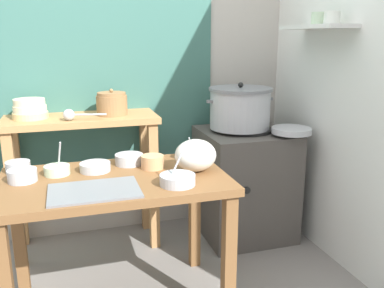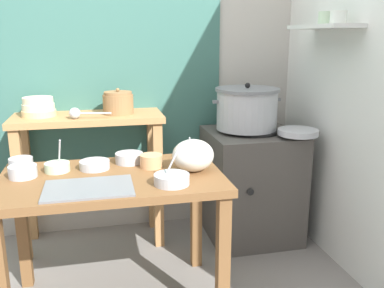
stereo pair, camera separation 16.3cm
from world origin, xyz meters
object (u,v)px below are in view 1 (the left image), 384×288
(prep_bowl_6, at_px, (188,154))
(ladle, at_px, (70,115))
(wide_pan, at_px, (291,130))
(serving_tray, at_px, (94,191))
(prep_bowl_1, at_px, (22,175))
(prep_bowl_0, at_px, (129,159))
(prep_bowl_7, at_px, (18,166))
(prep_bowl_5, at_px, (95,166))
(prep_bowl_2, at_px, (57,169))
(steamer_pot, at_px, (240,108))
(prep_bowl_4, at_px, (152,161))
(prep_bowl_3, at_px, (178,179))
(clay_pot, at_px, (112,104))
(stove_block, at_px, (244,183))
(plastic_bag, at_px, (195,155))
(prep_table, at_px, (116,199))
(bowl_stack_enamel, at_px, (30,109))
(back_shelf_table, at_px, (83,150))

(prep_bowl_6, bearing_deg, ladle, 147.52)
(wide_pan, bearing_deg, serving_tray, -157.25)
(serving_tray, relative_size, prep_bowl_1, 2.93)
(wide_pan, relative_size, prep_bowl_0, 1.71)
(prep_bowl_1, bearing_deg, prep_bowl_7, 101.91)
(prep_bowl_5, xyz_separation_m, prep_bowl_6, (0.52, 0.09, 0.00))
(prep_bowl_2, bearing_deg, steamer_pot, 22.25)
(prep_bowl_4, distance_m, prep_bowl_6, 0.26)
(prep_bowl_3, bearing_deg, prep_bowl_1, 159.33)
(clay_pot, bearing_deg, stove_block, -8.29)
(steamer_pot, height_order, prep_bowl_1, steamer_pot)
(serving_tray, distance_m, prep_bowl_5, 0.30)
(serving_tray, height_order, prep_bowl_3, prep_bowl_3)
(prep_bowl_0, bearing_deg, prep_bowl_2, -169.16)
(serving_tray, height_order, prep_bowl_7, prep_bowl_7)
(stove_block, relative_size, steamer_pot, 1.63)
(prep_bowl_6, bearing_deg, plastic_bag, -96.63)
(prep_table, height_order, prep_bowl_4, prep_bowl_4)
(prep_bowl_1, bearing_deg, prep_bowl_6, 9.53)
(clay_pot, distance_m, prep_bowl_5, 0.66)
(wide_pan, xyz_separation_m, prep_bowl_7, (-1.66, -0.15, -0.05))
(ladle, xyz_separation_m, prep_bowl_0, (0.28, -0.41, -0.18))
(wide_pan, bearing_deg, bowl_stack_enamel, 166.80)
(prep_bowl_2, bearing_deg, prep_bowl_5, 0.64)
(prep_bowl_4, bearing_deg, prep_table, -155.77)
(ladle, xyz_separation_m, plastic_bag, (0.59, -0.63, -0.13))
(ladle, bearing_deg, prep_bowl_3, -60.69)
(plastic_bag, relative_size, prep_bowl_0, 1.42)
(prep_table, xyz_separation_m, prep_bowl_0, (0.10, 0.20, 0.14))
(steamer_pot, xyz_separation_m, prep_bowl_5, (-1.02, -0.49, -0.18))
(prep_bowl_1, bearing_deg, stove_block, 20.74)
(stove_block, xyz_separation_m, clay_pot, (-0.89, 0.13, 0.59))
(prep_table, bearing_deg, prep_bowl_0, 63.15)
(clay_pot, distance_m, ladle, 0.29)
(ladle, relative_size, prep_bowl_7, 2.10)
(prep_bowl_4, distance_m, prep_bowl_5, 0.30)
(serving_tray, bearing_deg, bowl_stack_enamel, 108.44)
(clay_pot, bearing_deg, prep_table, -96.27)
(wide_pan, height_order, prep_bowl_4, wide_pan)
(prep_bowl_2, bearing_deg, wide_pan, 9.56)
(steamer_pot, distance_m, prep_bowl_4, 0.91)
(steamer_pot, xyz_separation_m, ladle, (-1.12, -0.01, 0.01))
(ladle, relative_size, plastic_bag, 1.19)
(plastic_bag, height_order, prep_bowl_3, plastic_bag)
(back_shelf_table, height_order, bowl_stack_enamel, bowl_stack_enamel)
(stove_block, distance_m, ladle, 1.28)
(prep_bowl_2, xyz_separation_m, prep_bowl_5, (0.19, 0.00, -0.00))
(prep_bowl_4, bearing_deg, prep_bowl_6, 28.36)
(back_shelf_table, height_order, prep_bowl_0, back_shelf_table)
(serving_tray, relative_size, prep_bowl_5, 2.56)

